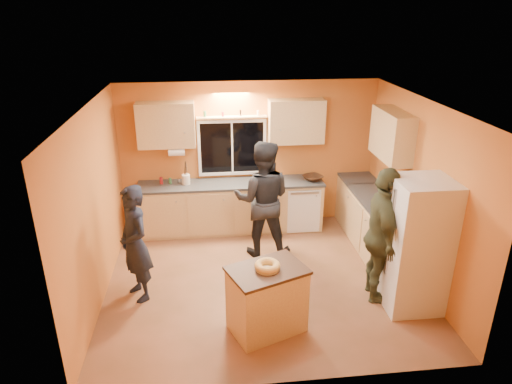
{
  "coord_description": "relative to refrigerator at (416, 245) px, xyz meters",
  "views": [
    {
      "loc": [
        -0.75,
        -5.71,
        3.78
      ],
      "look_at": [
        -0.06,
        0.4,
        1.24
      ],
      "focal_mm": 32.0,
      "sensor_mm": 36.0,
      "label": 1
    }
  ],
  "objects": [
    {
      "name": "person_right",
      "position": [
        -0.39,
        0.2,
        0.05
      ],
      "size": [
        0.64,
        1.17,
        1.9
      ],
      "primitive_type": "imported",
      "rotation": [
        0.0,
        0.0,
        1.4
      ],
      "color": "#393C26",
      "rests_on": "ground"
    },
    {
      "name": "bundt_pastry",
      "position": [
        -1.98,
        -0.3,
        0.01
      ],
      "size": [
        0.31,
        0.31,
        0.09
      ],
      "primitive_type": "torus",
      "color": "tan",
      "rests_on": "island"
    },
    {
      "name": "back_counter",
      "position": [
        -1.88,
        2.5,
        -0.45
      ],
      "size": [
        4.23,
        0.62,
        0.9
      ],
      "color": "tan",
      "rests_on": "ground"
    },
    {
      "name": "person_center",
      "position": [
        -1.8,
        1.6,
        0.05
      ],
      "size": [
        1.03,
        0.87,
        1.89
      ],
      "primitive_type": "imported",
      "rotation": [
        0.0,
        0.0,
        2.96
      ],
      "color": "black",
      "rests_on": "ground"
    },
    {
      "name": "refrigerator",
      "position": [
        0.0,
        0.0,
        0.0
      ],
      "size": [
        0.72,
        0.7,
        1.8
      ],
      "primitive_type": "cube",
      "color": "silver",
      "rests_on": "ground"
    },
    {
      "name": "utensil_crock",
      "position": [
        -3.01,
        2.53,
        0.09
      ],
      "size": [
        0.14,
        0.14,
        0.17
      ],
      "primitive_type": "cylinder",
      "color": "beige",
      "rests_on": "back_counter"
    },
    {
      "name": "mixing_bowl",
      "position": [
        -0.79,
        2.47,
        0.04
      ],
      "size": [
        0.44,
        0.44,
        0.08
      ],
      "primitive_type": "imported",
      "rotation": [
        0.0,
        0.0,
        0.4
      ],
      "color": "black",
      "rests_on": "back_counter"
    },
    {
      "name": "island",
      "position": [
        -1.98,
        -0.3,
        -0.46
      ],
      "size": [
        1.06,
        0.9,
        0.87
      ],
      "rotation": [
        0.0,
        0.0,
        0.38
      ],
      "color": "tan",
      "rests_on": "ground"
    },
    {
      "name": "right_counter",
      "position": [
        0.06,
        1.3,
        -0.45
      ],
      "size": [
        0.62,
        1.84,
        0.9
      ],
      "color": "tan",
      "rests_on": "ground"
    },
    {
      "name": "person_left",
      "position": [
        -3.64,
        0.6,
        -0.08
      ],
      "size": [
        0.64,
        0.71,
        1.64
      ],
      "primitive_type": "imported",
      "rotation": [
        0.0,
        0.0,
        -1.03
      ],
      "color": "black",
      "rests_on": "ground"
    },
    {
      "name": "potted_plant",
      "position": [
        0.0,
        0.53,
        0.14
      ],
      "size": [
        0.28,
        0.25,
        0.28
      ],
      "primitive_type": "imported",
      "rotation": [
        0.0,
        0.0,
        -0.11
      ],
      "color": "gray",
      "rests_on": "right_counter"
    },
    {
      "name": "room_shell",
      "position": [
        -1.77,
        1.21,
        0.72
      ],
      "size": [
        4.54,
        4.04,
        2.61
      ],
      "color": "#B56A2E",
      "rests_on": "ground"
    },
    {
      "name": "ground",
      "position": [
        -1.89,
        0.8,
        -0.9
      ],
      "size": [
        4.5,
        4.5,
        0.0
      ],
      "primitive_type": "plane",
      "color": "brown",
      "rests_on": "ground"
    },
    {
      "name": "red_box",
      "position": [
        0.05,
        1.44,
        0.04
      ],
      "size": [
        0.19,
        0.17,
        0.07
      ],
      "primitive_type": "cube",
      "rotation": [
        0.0,
        0.0,
        0.36
      ],
      "color": "maroon",
      "rests_on": "right_counter"
    }
  ]
}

